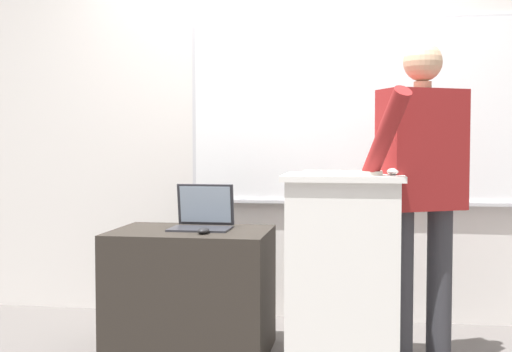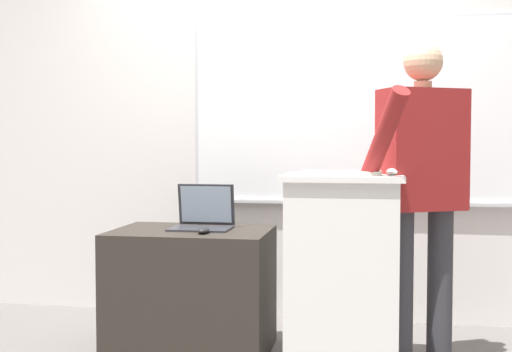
% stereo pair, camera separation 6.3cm
% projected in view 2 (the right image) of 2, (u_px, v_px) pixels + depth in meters
% --- Properties ---
extents(back_wall, '(6.40, 0.17, 2.68)m').
position_uv_depth(back_wall, '(285.00, 117.00, 4.28)').
color(back_wall, silver).
rests_on(back_wall, ground_plane).
extents(lectern_podium, '(0.60, 0.49, 1.00)m').
position_uv_depth(lectern_podium, '(342.00, 272.00, 3.26)').
color(lectern_podium, silver).
rests_on(lectern_podium, ground_plane).
extents(side_desk, '(0.86, 0.60, 0.68)m').
position_uv_depth(side_desk, '(192.00, 291.00, 3.54)').
color(side_desk, '#28231E').
rests_on(side_desk, ground_plane).
extents(person_presenter, '(0.60, 0.69, 1.67)m').
position_uv_depth(person_presenter, '(422.00, 181.00, 3.27)').
color(person_presenter, '#333338').
rests_on(person_presenter, ground_plane).
extents(laptop, '(0.33, 0.27, 0.25)m').
position_uv_depth(laptop, '(204.00, 214.00, 3.60)').
color(laptop, '#28282D').
rests_on(laptop, side_desk).
extents(wireless_keyboard, '(0.39, 0.13, 0.02)m').
position_uv_depth(wireless_keyboard, '(342.00, 173.00, 3.17)').
color(wireless_keyboard, beige).
rests_on(wireless_keyboard, lectern_podium).
extents(computer_mouse_by_laptop, '(0.06, 0.10, 0.03)m').
position_uv_depth(computer_mouse_by_laptop, '(203.00, 230.00, 3.37)').
color(computer_mouse_by_laptop, black).
rests_on(computer_mouse_by_laptop, side_desk).
extents(computer_mouse_by_keyboard, '(0.06, 0.10, 0.03)m').
position_uv_depth(computer_mouse_by_keyboard, '(392.00, 172.00, 3.14)').
color(computer_mouse_by_keyboard, silver).
rests_on(computer_mouse_by_keyboard, lectern_podium).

